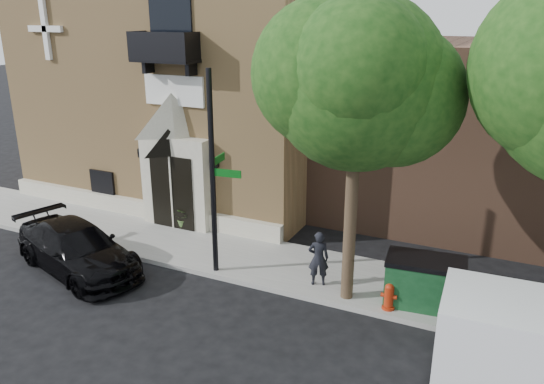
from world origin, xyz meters
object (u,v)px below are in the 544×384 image
(street_sign, at_px, (213,174))
(fire_hydrant, at_px, (389,296))
(dumpster, at_px, (424,281))
(pedestrian_near, at_px, (318,258))
(black_sedan, at_px, (77,248))

(street_sign, bearing_deg, fire_hydrant, -7.13)
(dumpster, bearing_deg, pedestrian_near, 177.29)
(black_sedan, xyz_separation_m, dumpster, (9.76, 2.17, 0.10))
(black_sedan, height_order, fire_hydrant, black_sedan)
(fire_hydrant, bearing_deg, street_sign, -179.86)
(street_sign, relative_size, dumpster, 2.81)
(pedestrian_near, bearing_deg, black_sedan, -7.02)
(black_sedan, xyz_separation_m, fire_hydrant, (9.01, 1.55, -0.20))
(black_sedan, bearing_deg, fire_hydrant, -63.19)
(street_sign, height_order, fire_hydrant, street_sign)
(dumpster, height_order, pedestrian_near, pedestrian_near)
(dumpster, xyz_separation_m, pedestrian_near, (-2.85, -0.17, 0.14))
(dumpster, relative_size, pedestrian_near, 1.31)
(pedestrian_near, bearing_deg, dumpster, 160.41)
(black_sedan, height_order, street_sign, street_sign)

